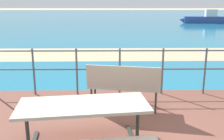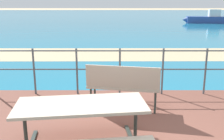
# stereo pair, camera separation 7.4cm
# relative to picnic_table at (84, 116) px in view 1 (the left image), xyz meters

# --- Properties ---
(sea_water) EXTENTS (90.00, 90.00, 0.01)m
(sea_water) POSITION_rel_picnic_table_xyz_m (0.60, 40.14, -0.63)
(sea_water) COLOR teal
(sea_water) RESTS_ON ground
(beach_strip) EXTENTS (54.01, 3.21, 0.01)m
(beach_strip) POSITION_rel_picnic_table_xyz_m (0.60, 7.68, -0.62)
(beach_strip) COLOR tan
(beach_strip) RESTS_ON ground
(picnic_table) EXTENTS (1.91, 1.62, 0.74)m
(picnic_table) POSITION_rel_picnic_table_xyz_m (0.00, 0.00, 0.00)
(picnic_table) COLOR tan
(picnic_table) RESTS_ON patio_paving
(park_bench) EXTENTS (1.47, 0.67, 0.92)m
(park_bench) POSITION_rel_picnic_table_xyz_m (0.63, 1.54, -0.02)
(park_bench) COLOR tan
(park_bench) RESTS_ON patio_paving
(railing_fence) EXTENTS (5.94, 0.04, 1.07)m
(railing_fence) POSITION_rel_picnic_table_xyz_m (0.60, 2.49, 0.09)
(railing_fence) COLOR #4C5156
(railing_fence) RESTS_ON patio_paving
(boat_near) EXTENTS (5.53, 1.74, 1.48)m
(boat_near) POSITION_rel_picnic_table_xyz_m (11.13, 25.66, -0.15)
(boat_near) COLOR #2D478C
(boat_near) RESTS_ON sea_water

